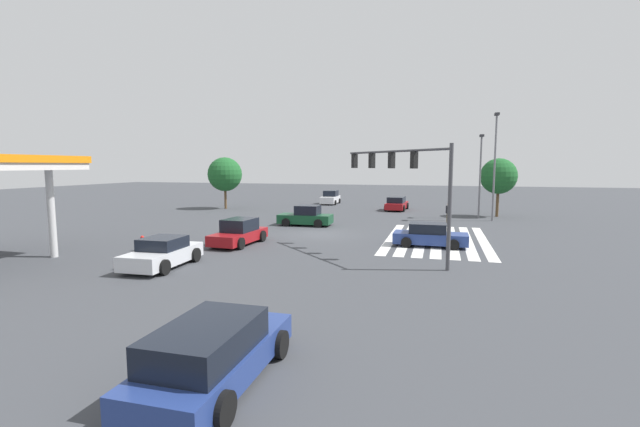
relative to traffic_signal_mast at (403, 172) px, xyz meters
The scene contains 16 objects.
ground_plane 9.74m from the traffic_signal_mast, 45.00° to the left, with size 154.28×154.28×0.00m, color #3D3F44.
crosswalk_markings 7.76m from the traffic_signal_mast, 15.78° to the right, with size 12.27×6.30×0.01m.
traffic_signal_mast is the anchor object (origin of this frame).
car_0 24.25m from the traffic_signal_mast, ahead, with size 4.74×2.31×1.45m.
car_1 5.39m from the traffic_signal_mast, 20.52° to the right, with size 1.97×4.29×1.38m.
car_2 12.44m from the traffic_signal_mast, 116.08° to the left, with size 4.37×2.26×1.41m.
car_3 13.59m from the traffic_signal_mast, 39.93° to the left, with size 2.18×4.26×1.62m.
car_4 10.55m from the traffic_signal_mast, 83.83° to the left, with size 4.54×2.22×1.56m.
car_5 31.47m from the traffic_signal_mast, 21.10° to the left, with size 4.33×2.13×1.67m.
car_6 15.08m from the traffic_signal_mast, 169.02° to the left, with size 4.79×2.13×1.46m.
pedestrian 15.29m from the traffic_signal_mast, ahead, with size 0.41×0.41×1.64m.
street_light_pole_a 18.15m from the traffic_signal_mast, 20.24° to the right, with size 0.80×0.36×9.16m.
street_light_pole_b 19.47m from the traffic_signal_mast, 15.76° to the right, with size 0.80×0.36×7.50m.
tree_corner_a 21.61m from the traffic_signal_mast, 19.03° to the right, with size 3.30×3.30×5.44m.
tree_corner_b 29.19m from the traffic_signal_mast, 45.95° to the left, with size 3.72×3.72×5.67m.
fire_hydrant 14.86m from the traffic_signal_mast, 98.89° to the left, with size 0.22×0.22×0.86m.
Camera 1 is at (-28.38, -7.98, 4.76)m, focal length 24.00 mm.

